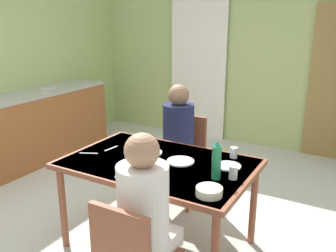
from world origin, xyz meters
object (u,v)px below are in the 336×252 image
at_px(water_bottle_green_far, 217,161).
at_px(serving_bowl_center, 209,191).
at_px(person_near_diner, 144,205).
at_px(person_far_diner, 178,130).
at_px(chair_far_diner, 184,153).
at_px(kitchen_counter, 30,128).
at_px(water_bottle_green_near, 145,153).
at_px(dining_table, 158,170).

relative_size(water_bottle_green_far, serving_bowl_center, 1.62).
relative_size(person_near_diner, person_far_diner, 1.00).
bearing_deg(chair_far_diner, person_far_diner, 90.00).
bearing_deg(person_near_diner, kitchen_counter, 151.93).
distance_m(chair_far_diner, water_bottle_green_near, 1.09).
distance_m(kitchen_counter, person_near_diner, 3.10).
bearing_deg(water_bottle_green_far, serving_bowl_center, -76.78).
bearing_deg(person_far_diner, water_bottle_green_near, 102.71).
relative_size(person_far_diner, serving_bowl_center, 4.53).
relative_size(chair_far_diner, person_near_diner, 1.13).
relative_size(water_bottle_green_near, water_bottle_green_far, 1.00).
height_order(chair_far_diner, person_far_diner, person_far_diner).
relative_size(water_bottle_green_near, serving_bowl_center, 1.62).
relative_size(dining_table, person_near_diner, 1.89).
bearing_deg(person_far_diner, serving_bowl_center, 127.36).
distance_m(person_far_diner, water_bottle_green_far, 1.04).
distance_m(chair_far_diner, serving_bowl_center, 1.41).
bearing_deg(person_near_diner, person_far_diner, 110.92).
xyz_separation_m(dining_table, chair_far_diner, (-0.20, 0.82, -0.17)).
xyz_separation_m(person_near_diner, water_bottle_green_far, (0.18, 0.62, 0.09)).
bearing_deg(water_bottle_green_near, person_near_diner, -56.87).
relative_size(person_near_diner, serving_bowl_center, 4.53).
xyz_separation_m(water_bottle_green_far, serving_bowl_center, (0.06, -0.25, -0.10)).
bearing_deg(kitchen_counter, chair_far_diner, 1.62).
height_order(kitchen_counter, water_bottle_green_near, water_bottle_green_near).
bearing_deg(water_bottle_green_far, dining_table, 172.47).
bearing_deg(kitchen_counter, water_bottle_green_far, -15.94).
xyz_separation_m(dining_table, person_near_diner, (0.32, -0.69, 0.11)).
distance_m(kitchen_counter, chair_far_diner, 2.20).
xyz_separation_m(kitchen_counter, person_far_diner, (2.20, -0.07, 0.33)).
distance_m(dining_table, person_near_diner, 0.77).
relative_size(chair_far_diner, water_bottle_green_far, 3.16).
distance_m(kitchen_counter, serving_bowl_center, 3.17).
bearing_deg(chair_far_diner, serving_bowl_center, 123.93).
height_order(chair_far_diner, person_near_diner, person_near_diner).
relative_size(kitchen_counter, person_near_diner, 3.04).
height_order(dining_table, water_bottle_green_far, water_bottle_green_far).
bearing_deg(serving_bowl_center, water_bottle_green_near, 166.46).
distance_m(kitchen_counter, water_bottle_green_near, 2.61).
distance_m(kitchen_counter, person_far_diner, 2.22).
height_order(dining_table, chair_far_diner, chair_far_diner).
bearing_deg(water_bottle_green_far, person_far_diner, 133.26).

